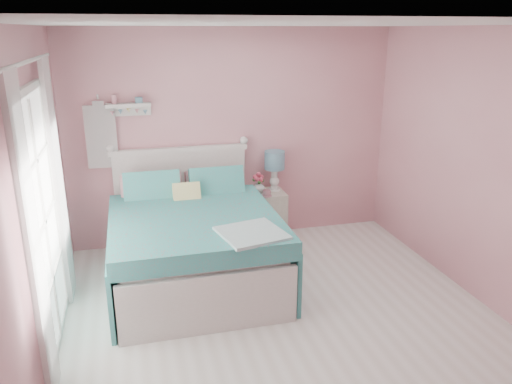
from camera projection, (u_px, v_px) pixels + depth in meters
name	position (u px, v px, depth m)	size (l,w,h in m)	color
floor	(288.00, 330.00, 4.46)	(4.50, 4.50, 0.00)	silver
room_shell	(292.00, 158.00, 3.97)	(4.50, 4.50, 4.50)	#C47C88
bed	(193.00, 243.00, 5.27)	(1.66, 2.12, 1.23)	silver
nightstand	(266.00, 216.00, 6.30)	(0.44, 0.44, 0.64)	beige
table_lamp	(275.00, 163.00, 6.17)	(0.25, 0.25, 0.50)	white
vase	(259.00, 187.00, 6.14)	(0.16, 0.16, 0.16)	silver
teacup	(267.00, 193.00, 6.03)	(0.10, 0.10, 0.08)	#CA8795
roses	(258.00, 177.00, 6.10)	(0.14, 0.11, 0.12)	#D64962
wall_shelf	(128.00, 106.00, 5.65)	(0.50, 0.15, 0.25)	silver
hanging_dress	(101.00, 137.00, 5.66)	(0.34, 0.03, 0.72)	white
french_door	(43.00, 223.00, 4.03)	(0.04, 1.32, 2.16)	silver
curtain_near	(33.00, 247.00, 3.32)	(0.04, 0.40, 2.32)	white
curtain_far	(59.00, 184.00, 4.69)	(0.04, 0.40, 2.32)	white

